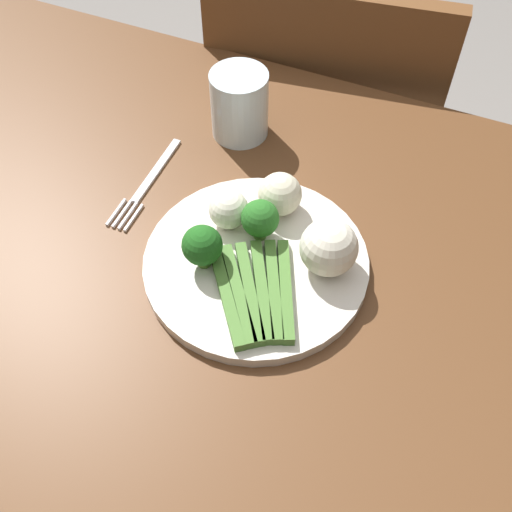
% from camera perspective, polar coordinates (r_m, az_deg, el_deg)
% --- Properties ---
extents(ground_plane, '(6.00, 6.00, 0.02)m').
position_cam_1_polar(ground_plane, '(1.37, -3.41, -21.14)').
color(ground_plane, gray).
extents(dining_table, '(1.27, 0.82, 0.76)m').
position_cam_1_polar(dining_table, '(0.76, -5.75, -7.28)').
color(dining_table, brown).
rests_on(dining_table, ground_plane).
extents(chair, '(0.46, 0.46, 0.87)m').
position_cam_1_polar(chair, '(1.20, 6.39, 10.60)').
color(chair, brown).
rests_on(chair, ground_plane).
extents(plate, '(0.25, 0.25, 0.01)m').
position_cam_1_polar(plate, '(0.66, 0.00, -0.65)').
color(plate, silver).
rests_on(plate, dining_table).
extents(asparagus_bundle, '(0.13, 0.15, 0.01)m').
position_cam_1_polar(asparagus_bundle, '(0.63, 0.00, -3.48)').
color(asparagus_bundle, '#47752D').
rests_on(asparagus_bundle, plate).
extents(broccoli_near_center, '(0.04, 0.04, 0.05)m').
position_cam_1_polar(broccoli_near_center, '(0.66, 0.39, 3.58)').
color(broccoli_near_center, '#568E33').
rests_on(broccoli_near_center, plate).
extents(broccoli_back_right, '(0.04, 0.04, 0.05)m').
position_cam_1_polar(broccoli_back_right, '(0.63, -5.19, 0.98)').
color(broccoli_back_right, '#4C7F2B').
rests_on(broccoli_back_right, plate).
extents(cauliflower_edge, '(0.06, 0.06, 0.06)m').
position_cam_1_polar(cauliflower_edge, '(0.63, 7.00, 0.81)').
color(cauliflower_edge, white).
rests_on(cauliflower_edge, plate).
extents(cauliflower_right, '(0.05, 0.05, 0.05)m').
position_cam_1_polar(cauliflower_right, '(0.69, 2.32, 5.95)').
color(cauliflower_right, beige).
rests_on(cauliflower_right, plate).
extents(cauliflower_front, '(0.05, 0.05, 0.05)m').
position_cam_1_polar(cauliflower_front, '(0.67, -2.64, 4.51)').
color(cauliflower_front, white).
rests_on(cauliflower_front, plate).
extents(fork, '(0.03, 0.17, 0.00)m').
position_cam_1_polar(fork, '(0.76, -10.40, 6.87)').
color(fork, silver).
rests_on(fork, dining_table).
extents(water_glass, '(0.08, 0.08, 0.09)m').
position_cam_1_polar(water_glass, '(0.80, -1.60, 14.33)').
color(water_glass, silver).
rests_on(water_glass, dining_table).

